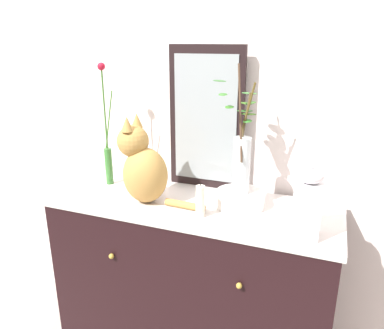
% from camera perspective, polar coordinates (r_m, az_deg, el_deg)
% --- Properties ---
extents(wall_back, '(4.40, 0.08, 2.60)m').
position_cam_1_polar(wall_back, '(1.85, 3.45, 8.53)').
color(wall_back, white).
rests_on(wall_back, ground_plane).
extents(sideboard, '(1.30, 0.48, 0.93)m').
position_cam_1_polar(sideboard, '(1.92, -0.00, -18.50)').
color(sideboard, black).
rests_on(sideboard, ground_plane).
extents(mirror_leaning, '(0.36, 0.03, 0.68)m').
position_cam_1_polar(mirror_leaning, '(1.77, 2.17, 6.97)').
color(mirror_leaning, black).
rests_on(mirror_leaning, sideboard).
extents(cat_sitting, '(0.41, 0.20, 0.39)m').
position_cam_1_polar(cat_sitting, '(1.65, -7.56, -0.35)').
color(cat_sitting, '#AF8242').
rests_on(cat_sitting, sideboard).
extents(vase_slim_green, '(0.07, 0.04, 0.60)m').
position_cam_1_polar(vase_slim_green, '(1.88, -12.86, 2.52)').
color(vase_slim_green, '#367131').
rests_on(vase_slim_green, sideboard).
extents(bowl_porcelain, '(0.22, 0.22, 0.07)m').
position_cam_1_polar(bowl_porcelain, '(1.65, 7.38, -5.29)').
color(bowl_porcelain, white).
rests_on(bowl_porcelain, sideboard).
extents(vase_glass_clear, '(0.18, 0.20, 0.54)m').
position_cam_1_polar(vase_glass_clear, '(1.58, 7.60, 0.98)').
color(vase_glass_clear, silver).
rests_on(vase_glass_clear, bowl_porcelain).
extents(jar_lidded_porcelain, '(0.10, 0.10, 0.29)m').
position_cam_1_polar(jar_lidded_porcelain, '(1.42, 17.39, -5.77)').
color(jar_lidded_porcelain, white).
rests_on(jar_lidded_porcelain, sideboard).
extents(candle_pillar, '(0.04, 0.04, 0.15)m').
position_cam_1_polar(candle_pillar, '(1.52, 1.29, -5.70)').
color(candle_pillar, silver).
rests_on(candle_pillar, sideboard).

